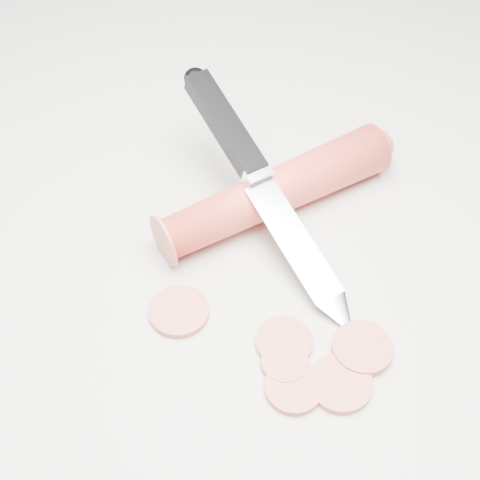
# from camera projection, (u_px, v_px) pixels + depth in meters

# --- Properties ---
(ground) EXTENTS (2.40, 2.40, 0.00)m
(ground) POSITION_uv_depth(u_px,v_px,m) (301.00, 304.00, 0.46)
(ground) COLOR beige
(ground) RESTS_ON ground
(carrot) EXTENTS (0.17, 0.15, 0.04)m
(carrot) POSITION_uv_depth(u_px,v_px,m) (276.00, 191.00, 0.51)
(carrot) COLOR red
(carrot) RESTS_ON ground
(carrot_slice_0) EXTENTS (0.04, 0.04, 0.01)m
(carrot_slice_0) POSITION_uv_depth(u_px,v_px,m) (362.00, 348.00, 0.44)
(carrot_slice_0) COLOR #D35C45
(carrot_slice_0) RESTS_ON ground
(carrot_slice_1) EXTENTS (0.04, 0.04, 0.01)m
(carrot_slice_1) POSITION_uv_depth(u_px,v_px,m) (294.00, 387.00, 0.42)
(carrot_slice_1) COLOR #D35C45
(carrot_slice_1) RESTS_ON ground
(carrot_slice_2) EXTENTS (0.04, 0.04, 0.01)m
(carrot_slice_2) POSITION_uv_depth(u_px,v_px,m) (179.00, 311.00, 0.46)
(carrot_slice_2) COLOR #D35C45
(carrot_slice_2) RESTS_ON ground
(carrot_slice_3) EXTENTS (0.03, 0.03, 0.01)m
(carrot_slice_3) POSITION_uv_depth(u_px,v_px,m) (285.00, 363.00, 0.43)
(carrot_slice_3) COLOR #D35C45
(carrot_slice_3) RESTS_ON ground
(carrot_slice_4) EXTENTS (0.04, 0.04, 0.01)m
(carrot_slice_4) POSITION_uv_depth(u_px,v_px,m) (340.00, 384.00, 0.42)
(carrot_slice_4) COLOR #D35C45
(carrot_slice_4) RESTS_ON ground
(carrot_slice_5) EXTENTS (0.04, 0.04, 0.01)m
(carrot_slice_5) POSITION_uv_depth(u_px,v_px,m) (284.00, 342.00, 0.44)
(carrot_slice_5) COLOR #D35C45
(carrot_slice_5) RESTS_ON ground
(kitchen_knife) EXTENTS (0.17, 0.19, 0.08)m
(kitchen_knife) POSITION_uv_depth(u_px,v_px,m) (267.00, 189.00, 0.48)
(kitchen_knife) COLOR silver
(kitchen_knife) RESTS_ON ground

